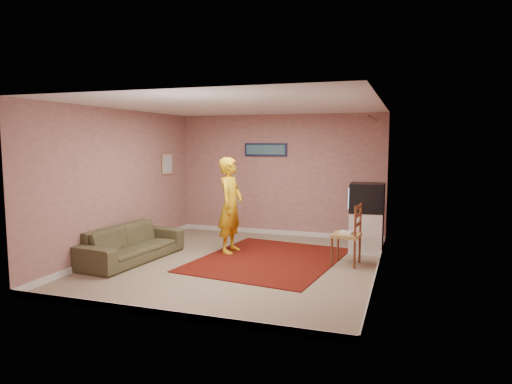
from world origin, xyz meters
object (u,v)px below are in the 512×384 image
(person, at_px, (231,205))
(crt_tv, at_px, (367,198))
(tv_cabinet, at_px, (366,232))
(chair_b, at_px, (346,228))
(sofa, at_px, (132,243))
(chair_a, at_px, (364,218))

(person, bearing_deg, crt_tv, -70.11)
(tv_cabinet, bearing_deg, crt_tv, -178.68)
(crt_tv, height_order, person, person)
(crt_tv, bearing_deg, tv_cabinet, 0.00)
(chair_b, distance_m, sofa, 3.64)
(crt_tv, height_order, sofa, crt_tv)
(crt_tv, relative_size, person, 0.36)
(tv_cabinet, xyz_separation_m, chair_b, (-0.24, -0.97, 0.25))
(chair_a, distance_m, chair_b, 1.07)
(person, bearing_deg, sofa, 128.75)
(tv_cabinet, height_order, chair_a, chair_a)
(tv_cabinet, height_order, crt_tv, crt_tv)
(chair_a, bearing_deg, chair_b, -102.41)
(chair_a, relative_size, sofa, 0.27)
(chair_b, height_order, sofa, chair_b)
(crt_tv, bearing_deg, chair_a, 119.60)
(chair_b, xyz_separation_m, sofa, (-3.51, -0.91, -0.32))
(chair_a, xyz_separation_m, chair_b, (-0.19, -1.05, -0.00))
(tv_cabinet, height_order, chair_b, chair_b)
(crt_tv, distance_m, chair_a, 0.40)
(crt_tv, relative_size, sofa, 0.31)
(sofa, height_order, person, person)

